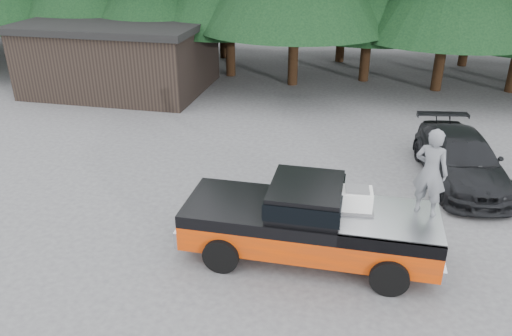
% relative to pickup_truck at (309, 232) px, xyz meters
% --- Properties ---
extents(ground, '(120.00, 120.00, 0.00)m').
position_rel_pickup_truck_xyz_m(ground, '(-1.60, 0.10, -0.67)').
color(ground, '#474749').
rests_on(ground, ground).
extents(pickup_truck, '(6.00, 2.04, 1.33)m').
position_rel_pickup_truck_xyz_m(pickup_truck, '(0.00, 0.00, 0.00)').
color(pickup_truck, '#CA3400').
rests_on(pickup_truck, ground).
extents(truck_cab, '(1.66, 1.90, 0.59)m').
position_rel_pickup_truck_xyz_m(truck_cab, '(-0.10, 0.00, 0.96)').
color(truck_cab, black).
rests_on(truck_cab, pickup_truck).
extents(air_compressor, '(0.73, 0.62, 0.47)m').
position_rel_pickup_truck_xyz_m(air_compressor, '(1.02, 0.15, 0.90)').
color(air_compressor, white).
rests_on(air_compressor, pickup_truck).
extents(man_on_bed, '(0.86, 0.74, 2.01)m').
position_rel_pickup_truck_xyz_m(man_on_bed, '(2.54, 0.35, 1.67)').
color(man_on_bed, '#5A5D62').
rests_on(man_on_bed, pickup_truck).
extents(parked_car, '(2.81, 5.31, 1.47)m').
position_rel_pickup_truck_xyz_m(parked_car, '(4.08, 5.00, 0.07)').
color(parked_car, black).
rests_on(parked_car, ground).
extents(utility_building, '(8.40, 6.40, 3.30)m').
position_rel_pickup_truck_xyz_m(utility_building, '(-10.60, 12.10, 1.00)').
color(utility_building, black).
rests_on(utility_building, ground).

